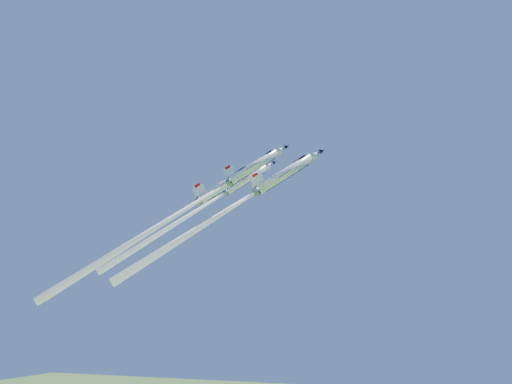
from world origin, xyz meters
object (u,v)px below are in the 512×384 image
(jet_right, at_px, (174,217))
(jet_lead, at_px, (227,210))
(jet_left, at_px, (194,212))
(jet_slot, at_px, (163,223))

(jet_right, bearing_deg, jet_lead, 120.61)
(jet_left, bearing_deg, jet_slot, -35.16)
(jet_left, distance_m, jet_right, 14.16)
(jet_slot, bearing_deg, jet_lead, 98.12)
(jet_left, relative_size, jet_slot, 0.89)
(jet_left, height_order, jet_right, jet_left)
(jet_left, xyz_separation_m, jet_right, (2.40, -13.59, -3.18))
(jet_right, xyz_separation_m, jet_slot, (-4.16, 3.01, -0.73))
(jet_slot, bearing_deg, jet_right, 28.37)
(jet_slot, bearing_deg, jet_left, 144.84)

